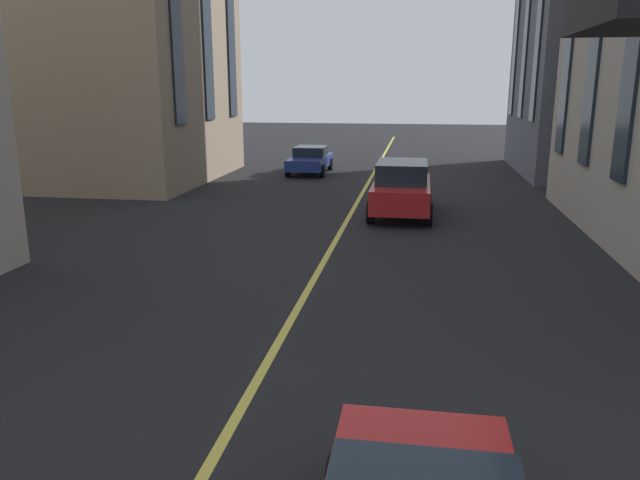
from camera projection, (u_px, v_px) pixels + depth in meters
lane_centre_line at (329, 252)px, 16.74m from camera, size 80.00×0.16×0.01m
car_red_near at (402, 188)px, 21.36m from camera, size 4.70×2.14×1.88m
car_blue_parked_b at (310, 160)px, 31.89m from camera, size 4.40×1.95×1.37m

